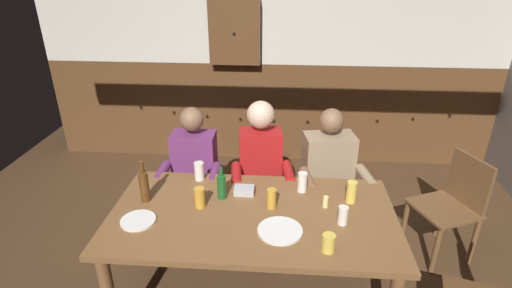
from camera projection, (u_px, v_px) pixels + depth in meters
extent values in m
cube|color=beige|center=(270.00, 0.00, 4.25)|extent=(5.24, 0.12, 1.36)
cube|color=brown|center=(269.00, 112.00, 4.80)|extent=(5.24, 0.12, 1.19)
cube|color=brown|center=(253.00, 215.00, 2.59)|extent=(1.87, 0.98, 0.04)
cylinder|color=brown|center=(152.00, 221.00, 3.19)|extent=(0.08, 0.08, 0.74)
cylinder|color=brown|center=(366.00, 231.00, 3.07)|extent=(0.08, 0.08, 0.74)
cube|color=#6B2D66|center=(195.00, 162.00, 3.36)|extent=(0.36, 0.23, 0.52)
sphere|color=brown|center=(192.00, 119.00, 3.20)|extent=(0.20, 0.20, 0.20)
cylinder|color=black|center=(205.00, 195.00, 3.34)|extent=(0.13, 0.38, 0.13)
cylinder|color=black|center=(182.00, 194.00, 3.35)|extent=(0.13, 0.38, 0.13)
cylinder|color=black|center=(203.00, 234.00, 3.28)|extent=(0.10, 0.10, 0.42)
cylinder|color=black|center=(179.00, 233.00, 3.29)|extent=(0.10, 0.10, 0.42)
cylinder|color=#6B2D66|center=(214.00, 174.00, 3.11)|extent=(0.08, 0.28, 0.08)
cylinder|color=#6B2D66|center=(162.00, 173.00, 3.14)|extent=(0.08, 0.28, 0.08)
cube|color=#AD1919|center=(260.00, 162.00, 3.32)|extent=(0.37, 0.26, 0.56)
sphere|color=beige|center=(261.00, 115.00, 3.14)|extent=(0.22, 0.22, 0.22)
cylinder|color=#6B2D66|center=(273.00, 198.00, 3.29)|extent=(0.18, 0.43, 0.13)
cylinder|color=#6B2D66|center=(250.00, 198.00, 3.28)|extent=(0.18, 0.43, 0.13)
cylinder|color=#6B2D66|center=(275.00, 240.00, 3.22)|extent=(0.10, 0.10, 0.42)
cylinder|color=#6B2D66|center=(251.00, 241.00, 3.21)|extent=(0.10, 0.10, 0.42)
cylinder|color=#AD1919|center=(288.00, 173.00, 3.09)|extent=(0.12, 0.29, 0.08)
cylinder|color=#AD1919|center=(236.00, 174.00, 3.07)|extent=(0.12, 0.29, 0.08)
cube|color=#997F60|center=(328.00, 165.00, 3.28)|extent=(0.44, 0.31, 0.54)
sphere|color=brown|center=(332.00, 121.00, 3.11)|extent=(0.19, 0.19, 0.19)
cylinder|color=#2D4C84|center=(343.00, 199.00, 3.28)|extent=(0.20, 0.41, 0.13)
cylinder|color=#2D4C84|center=(317.00, 200.00, 3.26)|extent=(0.20, 0.41, 0.13)
cylinder|color=#2D4C84|center=(347.00, 240.00, 3.22)|extent=(0.10, 0.10, 0.42)
cylinder|color=#2D4C84|center=(320.00, 242.00, 3.20)|extent=(0.10, 0.10, 0.42)
cylinder|color=#997F60|center=(366.00, 176.00, 3.06)|extent=(0.13, 0.29, 0.08)
cylinder|color=brown|center=(307.00, 180.00, 3.02)|extent=(0.13, 0.29, 0.08)
cube|color=brown|center=(444.00, 209.00, 3.20)|extent=(0.58, 0.58, 0.02)
cube|color=brown|center=(469.00, 181.00, 3.17)|extent=(0.18, 0.38, 0.42)
cylinder|color=brown|center=(436.00, 251.00, 3.08)|extent=(0.04, 0.04, 0.44)
cylinder|color=brown|center=(404.00, 223.00, 3.41)|extent=(0.04, 0.04, 0.44)
cylinder|color=brown|center=(474.00, 241.00, 3.19)|extent=(0.04, 0.04, 0.44)
cylinder|color=brown|center=(440.00, 215.00, 3.52)|extent=(0.04, 0.04, 0.44)
cylinder|color=#F9E08C|center=(325.00, 202.00, 2.63)|extent=(0.04, 0.04, 0.08)
cube|color=#B2B7BC|center=(244.00, 190.00, 2.79)|extent=(0.14, 0.10, 0.05)
cylinder|color=white|center=(138.00, 220.00, 2.50)|extent=(0.22, 0.22, 0.01)
cylinder|color=white|center=(280.00, 231.00, 2.41)|extent=(0.28, 0.28, 0.01)
cylinder|color=#195923|center=(222.00, 187.00, 2.71)|extent=(0.06, 0.06, 0.17)
cylinder|color=#195923|center=(221.00, 172.00, 2.66)|extent=(0.02, 0.02, 0.06)
cylinder|color=#593314|center=(144.00, 187.00, 2.68)|extent=(0.06, 0.06, 0.22)
cylinder|color=#593314|center=(142.00, 167.00, 2.61)|extent=(0.03, 0.03, 0.08)
cylinder|color=gold|center=(200.00, 198.00, 2.62)|extent=(0.07, 0.07, 0.14)
cylinder|color=white|center=(199.00, 171.00, 2.95)|extent=(0.07, 0.07, 0.14)
cylinder|color=white|center=(302.00, 182.00, 2.80)|extent=(0.07, 0.07, 0.15)
cylinder|color=gold|center=(271.00, 199.00, 2.61)|extent=(0.06, 0.06, 0.14)
cylinder|color=#E5C64C|center=(351.00, 192.00, 2.67)|extent=(0.07, 0.07, 0.15)
cylinder|color=#E5C64C|center=(329.00, 243.00, 2.23)|extent=(0.08, 0.08, 0.11)
cylinder|color=white|center=(343.00, 215.00, 2.46)|extent=(0.06, 0.06, 0.12)
cube|color=brown|center=(235.00, 32.00, 4.30)|extent=(0.56, 0.12, 0.70)
sphere|color=black|center=(234.00, 33.00, 4.23)|extent=(0.03, 0.03, 0.03)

